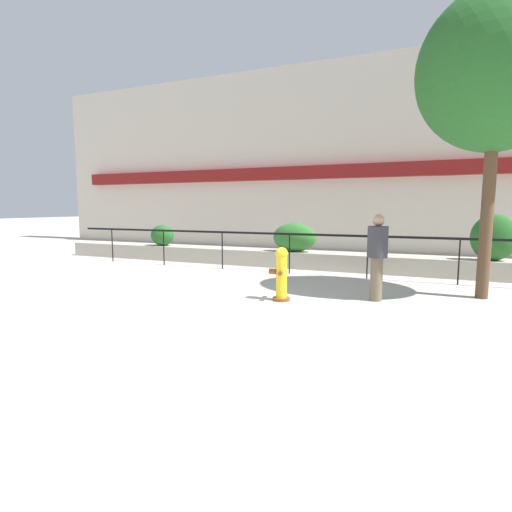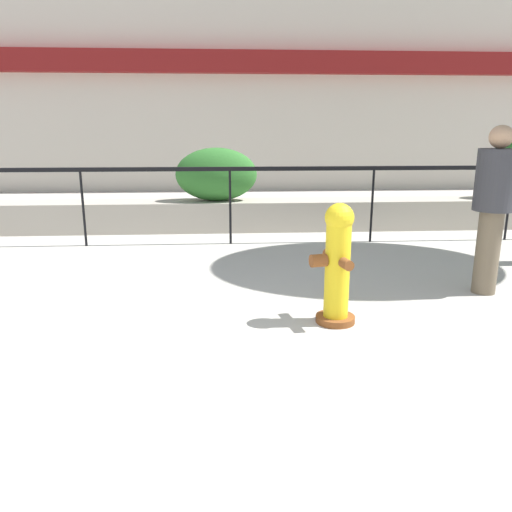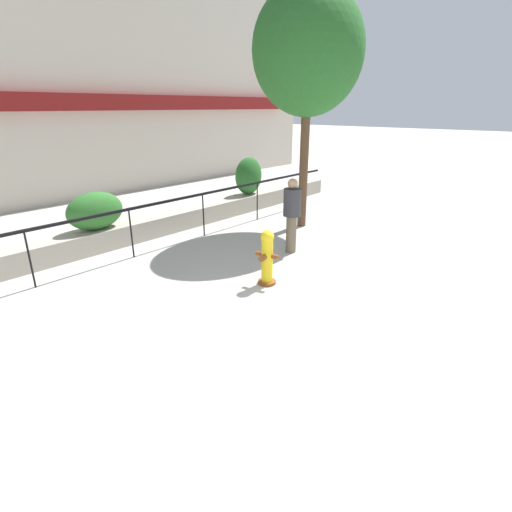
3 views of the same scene
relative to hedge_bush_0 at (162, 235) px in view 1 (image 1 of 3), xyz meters
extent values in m
plane|color=#B2ADA3|center=(5.14, -6.00, -0.87)|extent=(120.00, 120.00, 0.00)
cube|color=beige|center=(5.14, 6.00, 3.13)|extent=(30.00, 1.00, 8.00)
cube|color=maroon|center=(5.14, 5.32, 2.49)|extent=(27.00, 0.36, 0.56)
cube|color=#ADA393|center=(5.14, 0.00, -0.62)|extent=(18.00, 0.70, 0.50)
cube|color=black|center=(5.14, -1.10, 0.25)|extent=(15.00, 0.05, 0.06)
cylinder|color=black|center=(-1.29, -1.10, -0.29)|extent=(0.04, 0.04, 1.15)
cylinder|color=black|center=(0.85, -1.10, -0.29)|extent=(0.04, 0.04, 1.15)
cylinder|color=black|center=(2.99, -1.10, -0.29)|extent=(0.04, 0.04, 1.15)
cylinder|color=black|center=(5.14, -1.10, -0.29)|extent=(0.04, 0.04, 1.15)
cylinder|color=black|center=(7.28, -1.10, -0.29)|extent=(0.04, 0.04, 1.15)
cylinder|color=black|center=(9.42, -1.10, -0.29)|extent=(0.04, 0.04, 1.15)
ellipsoid|color=#235B23|center=(0.00, 0.00, 0.00)|extent=(0.91, 0.61, 0.74)
ellipsoid|color=#2D6B28|center=(4.92, 0.00, 0.07)|extent=(1.36, 0.70, 0.88)
ellipsoid|color=#235B23|center=(10.26, 0.00, 0.23)|extent=(1.09, 0.61, 1.20)
cylinder|color=brown|center=(6.03, -4.30, -0.84)|extent=(0.42, 0.42, 0.06)
cylinder|color=gold|center=(6.03, -4.30, -0.38)|extent=(0.26, 0.26, 0.85)
sphere|color=gold|center=(6.03, -4.30, 0.09)|extent=(0.25, 0.25, 0.25)
cylinder|color=brown|center=(5.85, -4.34, -0.28)|extent=(0.16, 0.14, 0.11)
cylinder|color=brown|center=(6.00, -4.13, -0.28)|extent=(0.11, 0.14, 0.09)
cylinder|color=brown|center=(6.07, -4.47, -0.28)|extent=(0.11, 0.14, 0.09)
cylinder|color=brown|center=(9.78, -2.48, 0.76)|extent=(0.24, 0.24, 3.25)
ellipsoid|color=#235B23|center=(9.78, -2.48, 3.66)|extent=(3.00, 2.70, 3.15)
cylinder|color=brown|center=(7.79, -3.57, -0.43)|extent=(0.32, 0.32, 0.88)
cylinder|color=#333338|center=(7.79, -3.57, 0.32)|extent=(0.53, 0.53, 0.62)
sphere|color=tan|center=(7.79, -3.57, 0.75)|extent=(0.23, 0.23, 0.23)
camera|label=1|loc=(8.66, -11.76, 1.01)|focal=28.00mm
camera|label=2|loc=(5.05, -8.46, 0.83)|focal=35.00mm
camera|label=3|loc=(0.57, -8.80, 2.37)|focal=28.00mm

